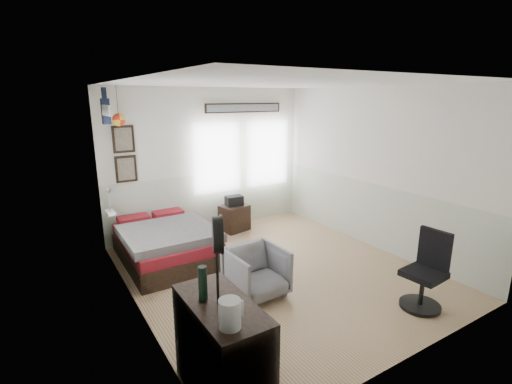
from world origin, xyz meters
The scene contains 12 objects.
ground_plane centered at (0.00, 0.00, -0.01)m, with size 4.00×4.50×0.01m, color #896648.
room_shell centered at (-0.08, 0.19, 1.61)m, with size 4.02×4.52×2.71m.
wall_decor centered at (-1.10, 1.96, 2.10)m, with size 3.55×1.32×1.44m.
bed centered at (-1.26, 1.23, 0.28)m, with size 1.34×1.82×0.58m.
dresser centered at (-1.74, -1.71, 0.45)m, with size 0.48×1.00×0.90m, color black.
armchair centered at (-0.59, -0.41, 0.32)m, with size 0.68×0.70×0.64m, color gray.
nightstand centered at (0.33, 1.89, 0.25)m, with size 0.50×0.40×0.50m, color black.
task_chair centered at (1.01, -1.73, 0.40)m, with size 0.49×0.49×0.97m.
kettle centered at (-1.83, -2.04, 1.01)m, with size 0.19×0.16×0.22m.
bottle centered at (-1.84, -1.59, 1.05)m, with size 0.07×0.07×0.30m, color black.
stand_fan centered at (-1.75, -1.71, 1.48)m, with size 0.19×0.29×0.75m.
black_bag centered at (0.33, 1.89, 0.60)m, with size 0.32×0.21×0.19m, color black.
Camera 1 is at (-2.91, -4.15, 2.52)m, focal length 26.00 mm.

